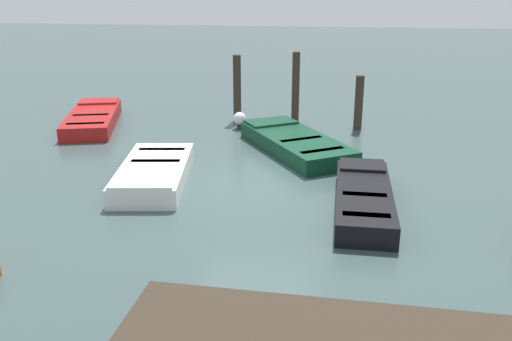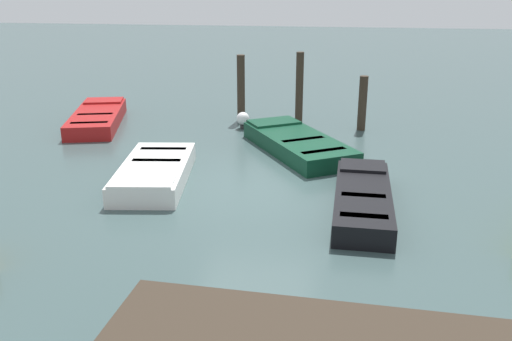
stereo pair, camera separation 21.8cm
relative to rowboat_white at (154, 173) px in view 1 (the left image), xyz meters
name	(u,v)px [view 1 (the left image)]	position (x,y,z in m)	size (l,w,h in m)	color
ground_plane	(256,186)	(-2.15, -0.05, -0.22)	(80.00, 80.00, 0.00)	#384C4C
rowboat_white	(154,173)	(0.00, 0.00, 0.00)	(1.74, 3.23, 0.46)	silver
rowboat_dark_green	(295,143)	(-2.78, -2.61, 0.00)	(3.12, 3.84, 0.46)	#0C3823
rowboat_red	(93,118)	(3.21, -4.34, 0.00)	(2.17, 3.82, 0.46)	maroon
rowboat_black	(364,198)	(-4.28, 0.82, 0.00)	(1.07, 3.35, 0.46)	black
mooring_piling_far_right	(237,88)	(-0.85, -5.49, 0.76)	(0.23, 0.23, 1.96)	#33281E
mooring_piling_near_right	(359,103)	(-4.39, -4.96, 0.55)	(0.24, 0.24, 1.52)	#33281E
mooring_piling_near_left	(296,88)	(-2.58, -5.43, 0.83)	(0.22, 0.22, 2.08)	#33281E
marker_buoy	(240,119)	(-1.07, -4.57, 0.07)	(0.36, 0.36, 0.48)	#262626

